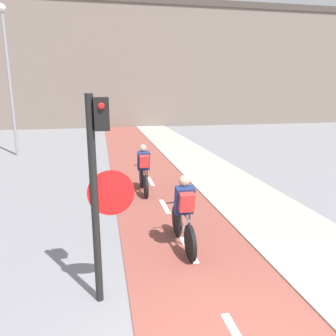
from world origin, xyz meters
The scene contains 5 objects.
building_row_background centered at (0.00, 27.07, 5.02)m, with size 60.00×5.20×10.03m.
traffic_light_pole centered at (-1.65, 1.77, 1.91)m, with size 0.67×0.26×3.07m.
street_lamp_far centered at (-5.58, 13.88, 4.11)m, with size 0.36×0.36×6.72m.
cyclist_near centered at (-0.07, 3.14, 0.72)m, with size 0.46×1.77×1.51m.
cyclist_far centered at (-0.39, 6.84, 0.72)m, with size 0.46×1.71×1.51m.
Camera 1 is at (-1.60, -2.73, 3.13)m, focal length 35.00 mm.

